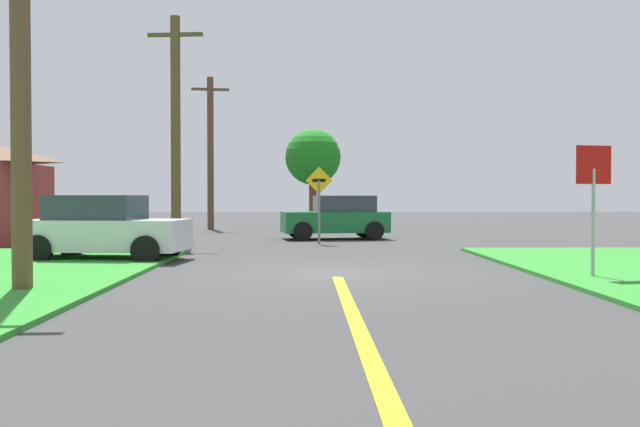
{
  "coord_description": "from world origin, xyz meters",
  "views": [
    {
      "loc": [
        -0.64,
        -15.15,
        1.59
      ],
      "look_at": [
        -0.22,
        4.92,
        1.12
      ],
      "focal_mm": 40.62,
      "sensor_mm": 36.0,
      "label": 1
    }
  ],
  "objects_px": {
    "car_approaching_junction": "(337,218)",
    "utility_pole_mid": "(176,128)",
    "stop_sign": "(593,186)",
    "utility_pole_far": "(210,151)",
    "direction_sign": "(319,196)",
    "oak_tree_left": "(313,158)",
    "parked_car_near_building": "(104,228)",
    "utility_pole_near": "(20,50)"
  },
  "relations": [
    {
      "from": "car_approaching_junction",
      "to": "parked_car_near_building",
      "type": "xyz_separation_m",
      "value": [
        -6.17,
        -8.93,
        0.0
      ]
    },
    {
      "from": "oak_tree_left",
      "to": "direction_sign",
      "type": "bearing_deg",
      "value": -89.69
    },
    {
      "from": "parked_car_near_building",
      "to": "utility_pole_mid",
      "type": "distance_m",
      "value": 6.35
    },
    {
      "from": "car_approaching_junction",
      "to": "oak_tree_left",
      "type": "xyz_separation_m",
      "value": [
        -0.79,
        9.31,
        2.72
      ]
    },
    {
      "from": "car_approaching_junction",
      "to": "utility_pole_far",
      "type": "xyz_separation_m",
      "value": [
        -5.75,
        8.11,
        2.97
      ]
    },
    {
      "from": "stop_sign",
      "to": "direction_sign",
      "type": "bearing_deg",
      "value": -76.69
    },
    {
      "from": "car_approaching_junction",
      "to": "utility_pole_far",
      "type": "height_order",
      "value": "utility_pole_far"
    },
    {
      "from": "car_approaching_junction",
      "to": "utility_pole_mid",
      "type": "distance_m",
      "value": 7.02
    },
    {
      "from": "parked_car_near_building",
      "to": "utility_pole_near",
      "type": "xyz_separation_m",
      "value": [
        0.31,
        -5.97,
        3.18
      ]
    },
    {
      "from": "car_approaching_junction",
      "to": "utility_pole_mid",
      "type": "height_order",
      "value": "utility_pole_mid"
    },
    {
      "from": "stop_sign",
      "to": "car_approaching_junction",
      "type": "xyz_separation_m",
      "value": [
        -4.27,
        13.29,
        -0.99
      ]
    },
    {
      "from": "utility_pole_mid",
      "to": "direction_sign",
      "type": "xyz_separation_m",
      "value": [
        4.65,
        0.62,
        -2.2
      ]
    },
    {
      "from": "stop_sign",
      "to": "utility_pole_near",
      "type": "relative_size",
      "value": 0.33
    },
    {
      "from": "utility_pole_near",
      "to": "direction_sign",
      "type": "height_order",
      "value": "utility_pole_near"
    },
    {
      "from": "car_approaching_junction",
      "to": "direction_sign",
      "type": "height_order",
      "value": "direction_sign"
    },
    {
      "from": "direction_sign",
      "to": "oak_tree_left",
      "type": "xyz_separation_m",
      "value": [
        -0.07,
        12.08,
        1.92
      ]
    },
    {
      "from": "stop_sign",
      "to": "utility_pole_mid",
      "type": "bearing_deg",
      "value": -57.85
    },
    {
      "from": "direction_sign",
      "to": "car_approaching_junction",
      "type": "bearing_deg",
      "value": 75.38
    },
    {
      "from": "utility_pole_near",
      "to": "car_approaching_junction",
      "type": "bearing_deg",
      "value": 68.54
    },
    {
      "from": "parked_car_near_building",
      "to": "utility_pole_mid",
      "type": "bearing_deg",
      "value": 88.89
    },
    {
      "from": "stop_sign",
      "to": "utility_pole_near",
      "type": "distance_m",
      "value": 10.48
    },
    {
      "from": "car_approaching_junction",
      "to": "utility_pole_near",
      "type": "bearing_deg",
      "value": 60.33
    },
    {
      "from": "parked_car_near_building",
      "to": "direction_sign",
      "type": "bearing_deg",
      "value": 55.59
    },
    {
      "from": "parked_car_near_building",
      "to": "utility_pole_near",
      "type": "height_order",
      "value": "utility_pole_near"
    },
    {
      "from": "stop_sign",
      "to": "utility_pole_mid",
      "type": "height_order",
      "value": "utility_pole_mid"
    },
    {
      "from": "car_approaching_junction",
      "to": "direction_sign",
      "type": "bearing_deg",
      "value": 67.17
    },
    {
      "from": "direction_sign",
      "to": "utility_pole_near",
      "type": "bearing_deg",
      "value": -112.94
    },
    {
      "from": "car_approaching_junction",
      "to": "direction_sign",
      "type": "xyz_separation_m",
      "value": [
        -0.72,
        -2.77,
        0.8
      ]
    },
    {
      "from": "parked_car_near_building",
      "to": "stop_sign",
      "type": "bearing_deg",
      "value": -15.62
    },
    {
      "from": "car_approaching_junction",
      "to": "oak_tree_left",
      "type": "bearing_deg",
      "value": -93.37
    },
    {
      "from": "utility_pole_near",
      "to": "stop_sign",
      "type": "bearing_deg",
      "value": 9.01
    },
    {
      "from": "stop_sign",
      "to": "car_approaching_junction",
      "type": "relative_size",
      "value": 0.63
    },
    {
      "from": "parked_car_near_building",
      "to": "utility_pole_near",
      "type": "distance_m",
      "value": 6.77
    },
    {
      "from": "parked_car_near_building",
      "to": "utility_pole_far",
      "type": "distance_m",
      "value": 17.3
    },
    {
      "from": "utility_pole_far",
      "to": "direction_sign",
      "type": "bearing_deg",
      "value": -65.23
    },
    {
      "from": "utility_pole_mid",
      "to": "oak_tree_left",
      "type": "bearing_deg",
      "value": 70.16
    },
    {
      "from": "stop_sign",
      "to": "utility_pole_far",
      "type": "relative_size",
      "value": 0.35
    },
    {
      "from": "parked_car_near_building",
      "to": "utility_pole_mid",
      "type": "xyz_separation_m",
      "value": [
        0.8,
        5.54,
        3.0
      ]
    },
    {
      "from": "car_approaching_junction",
      "to": "direction_sign",
      "type": "distance_m",
      "value": 2.97
    },
    {
      "from": "utility_pole_near",
      "to": "utility_pole_far",
      "type": "bearing_deg",
      "value": 89.73
    },
    {
      "from": "utility_pole_mid",
      "to": "utility_pole_far",
      "type": "distance_m",
      "value": 11.51
    },
    {
      "from": "direction_sign",
      "to": "oak_tree_left",
      "type": "height_order",
      "value": "oak_tree_left"
    }
  ]
}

